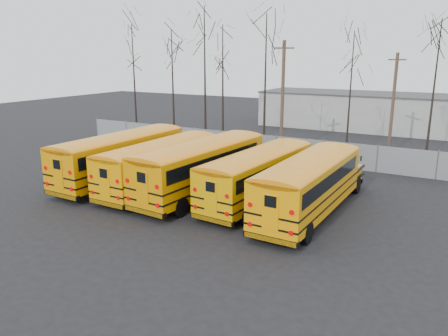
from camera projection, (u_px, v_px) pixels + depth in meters
The scene contains 17 objects.
ground at pixel (197, 201), 25.92m from camera, with size 120.00×120.00×0.00m, color black.
fence at pixel (276, 148), 35.80m from camera, with size 40.00×0.04×2.00m, color gray.
distant_building at pixel (357, 111), 51.50m from camera, with size 22.00×8.00×4.00m, color #B3B3AE.
bus_a at pixel (123, 153), 29.44m from camera, with size 3.08×12.16×3.38m.
bus_b at pixel (162, 161), 27.85m from camera, with size 2.87×11.42×3.18m.
bus_c at pixel (204, 163), 26.65m from camera, with size 3.74×12.29×3.39m.
bus_d at pixel (260, 172), 25.35m from camera, with size 3.41×11.33×3.13m.
bus_e at pixel (311, 181), 23.26m from camera, with size 2.98×11.67×3.24m.
utility_pole_left at pixel (283, 97), 37.46m from camera, with size 1.63×0.75×9.59m.
utility_pole_right at pixel (393, 104), 36.69m from camera, with size 1.48×0.62×8.60m.
tree_0 at pixel (134, 81), 46.70m from camera, with size 0.26×0.26×11.46m, color black.
tree_1 at pixel (173, 85), 44.65m from camera, with size 0.26×0.26×10.77m, color black.
tree_2 at pixel (205, 76), 42.11m from camera, with size 0.26×0.26×12.87m, color black.
tree_3 at pixel (223, 86), 40.74m from camera, with size 0.26×0.26×11.09m, color black.
tree_4 at pixel (265, 85), 37.65m from camera, with size 0.26×0.26×11.76m, color black.
tree_5 at pixel (350, 96), 35.71m from camera, with size 0.26×0.26×10.26m, color black.
tree_6 at pixel (433, 94), 33.11m from camera, with size 0.26×0.26×11.00m, color black.
Camera 1 is at (13.41, -20.68, 8.41)m, focal length 35.00 mm.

